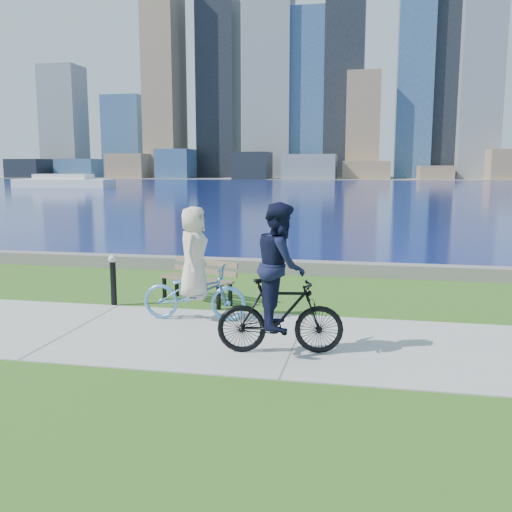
{
  "coord_description": "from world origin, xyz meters",
  "views": [
    {
      "loc": [
        1.18,
        -9.16,
        2.93
      ],
      "look_at": [
        -1.12,
        2.19,
        1.1
      ],
      "focal_mm": 40.0,
      "sensor_mm": 36.0,
      "label": 1
    }
  ],
  "objects_px": {
    "park_bench": "(199,277)",
    "cyclist_woman": "(194,278)",
    "bollard_lamp": "(113,277)",
    "cyclist_man": "(280,291)"
  },
  "relations": [
    {
      "from": "park_bench",
      "to": "bollard_lamp",
      "type": "relative_size",
      "value": 1.69
    },
    {
      "from": "park_bench",
      "to": "cyclist_woman",
      "type": "relative_size",
      "value": 0.85
    },
    {
      "from": "park_bench",
      "to": "bollard_lamp",
      "type": "distance_m",
      "value": 1.82
    },
    {
      "from": "bollard_lamp",
      "to": "cyclist_man",
      "type": "bearing_deg",
      "value": -31.49
    },
    {
      "from": "cyclist_woman",
      "to": "cyclist_man",
      "type": "distance_m",
      "value": 2.52
    },
    {
      "from": "cyclist_woman",
      "to": "cyclist_man",
      "type": "relative_size",
      "value": 0.91
    },
    {
      "from": "cyclist_man",
      "to": "cyclist_woman",
      "type": "bearing_deg",
      "value": 40.42
    },
    {
      "from": "park_bench",
      "to": "cyclist_woman",
      "type": "bearing_deg",
      "value": -52.63
    },
    {
      "from": "park_bench",
      "to": "cyclist_man",
      "type": "distance_m",
      "value": 3.9
    },
    {
      "from": "park_bench",
      "to": "bollard_lamp",
      "type": "bearing_deg",
      "value": -133.57
    }
  ]
}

